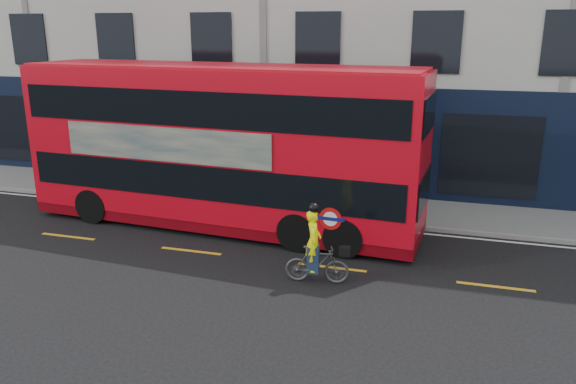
% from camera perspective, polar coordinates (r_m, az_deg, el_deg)
% --- Properties ---
extents(ground, '(120.00, 120.00, 0.00)m').
position_cam_1_polar(ground, '(14.69, -12.38, -8.02)').
color(ground, black).
rests_on(ground, ground).
extents(pavement, '(60.00, 3.00, 0.12)m').
position_cam_1_polar(pavement, '(20.22, -3.69, -0.65)').
color(pavement, slate).
rests_on(pavement, ground).
extents(kerb, '(60.00, 0.12, 0.13)m').
position_cam_1_polar(kerb, '(18.89, -5.23, -1.91)').
color(kerb, gray).
rests_on(kerb, ground).
extents(road_edge_line, '(58.00, 0.10, 0.01)m').
position_cam_1_polar(road_edge_line, '(18.64, -5.56, -2.37)').
color(road_edge_line, silver).
rests_on(road_edge_line, ground).
extents(lane_dashes, '(58.00, 0.12, 0.01)m').
position_cam_1_polar(lane_dashes, '(15.91, -9.82, -5.91)').
color(lane_dashes, gold).
rests_on(lane_dashes, ground).
extents(bus, '(12.37, 3.58, 4.93)m').
position_cam_1_polar(bus, '(17.14, -6.65, 4.67)').
color(bus, red).
rests_on(bus, ground).
extents(cyclist, '(1.60, 0.64, 2.03)m').
position_cam_1_polar(cyclist, '(13.61, 2.87, -6.55)').
color(cyclist, '#46484B').
rests_on(cyclist, ground).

